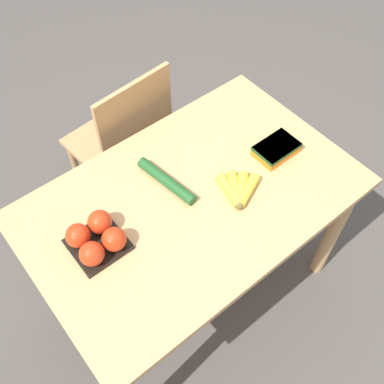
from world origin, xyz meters
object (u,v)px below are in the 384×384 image
object	(u,v)px
chair	(125,143)
cucumber_near	(166,181)
banana_bunch	(238,190)
carrot_bag	(276,149)
tomato_pack	(96,238)

from	to	relation	value
chair	cucumber_near	distance (m)	0.59
banana_bunch	carrot_bag	xyz separation A→B (m)	(0.25, 0.05, 0.01)
tomato_pack	banana_bunch	bearing A→B (deg)	-15.11
banana_bunch	carrot_bag	size ratio (longest dim) A/B	0.97
banana_bunch	cucumber_near	world-z (taller)	cucumber_near
chair	banana_bunch	bearing A→B (deg)	90.53
cucumber_near	banana_bunch	bearing A→B (deg)	-48.20
banana_bunch	chair	bearing A→B (deg)	95.44
chair	tomato_pack	distance (m)	0.78
chair	banana_bunch	distance (m)	0.76
tomato_pack	carrot_bag	world-z (taller)	tomato_pack
carrot_bag	cucumber_near	xyz separation A→B (m)	(-0.43, 0.15, -0.00)
banana_bunch	carrot_bag	world-z (taller)	carrot_bag
carrot_bag	cucumber_near	bearing A→B (deg)	161.02
banana_bunch	carrot_bag	bearing A→B (deg)	11.91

